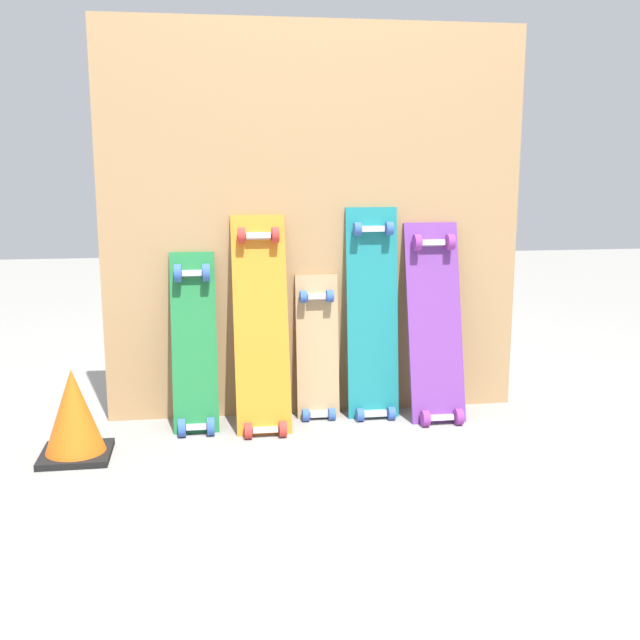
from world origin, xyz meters
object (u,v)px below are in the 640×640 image
object	(u,v)px
skateboard_natural	(316,355)
traffic_cone	(74,415)
skateboard_green	(194,350)
skateboard_orange	(261,332)
skateboard_purple	(435,330)
skateboard_teal	(373,322)

from	to	relation	value
skateboard_natural	traffic_cone	world-z (taller)	skateboard_natural
skateboard_green	skateboard_orange	size ratio (longest dim) A/B	0.84
skateboard_orange	skateboard_natural	xyz separation A→B (m)	(0.24, 0.09, -0.13)
skateboard_natural	skateboard_purple	size ratio (longest dim) A/B	0.77
skateboard_purple	traffic_cone	distance (m)	1.47
skateboard_green	traffic_cone	distance (m)	0.54
skateboard_orange	skateboard_purple	bearing A→B (deg)	1.48
skateboard_purple	skateboard_orange	bearing A→B (deg)	-178.52
skateboard_orange	skateboard_natural	world-z (taller)	skateboard_orange
skateboard_orange	skateboard_purple	world-z (taller)	skateboard_orange
skateboard_orange	skateboard_teal	size ratio (longest dim) A/B	0.97
skateboard_orange	skateboard_purple	size ratio (longest dim) A/B	1.05
skateboard_purple	traffic_cone	size ratio (longest dim) A/B	2.64
skateboard_orange	skateboard_teal	distance (m)	0.48
traffic_cone	skateboard_orange	bearing A→B (deg)	19.46
skateboard_teal	skateboard_purple	bearing A→B (deg)	-13.20
skateboard_teal	skateboard_natural	bearing A→B (deg)	176.26
skateboard_orange	traffic_cone	size ratio (longest dim) A/B	2.76
skateboard_natural	skateboard_green	bearing A→B (deg)	-172.60
skateboard_teal	skateboard_purple	xyz separation A→B (m)	(0.25, -0.06, -0.03)
skateboard_teal	traffic_cone	world-z (taller)	skateboard_teal
skateboard_natural	skateboard_purple	bearing A→B (deg)	-8.71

